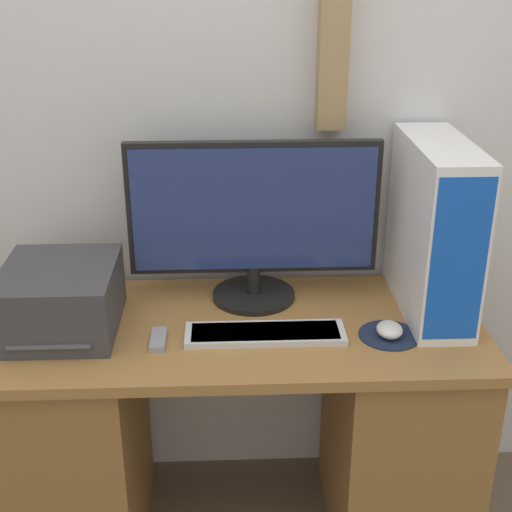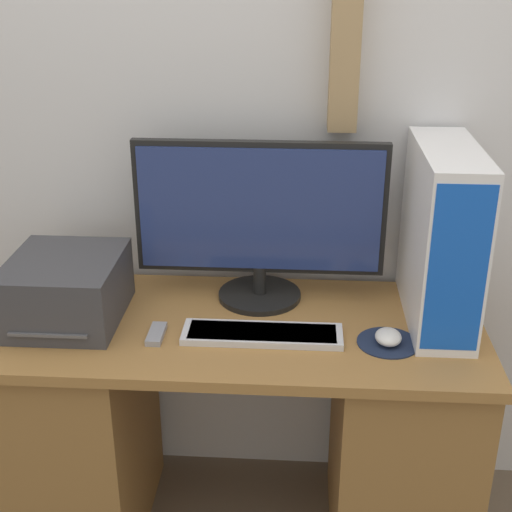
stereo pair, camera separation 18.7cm
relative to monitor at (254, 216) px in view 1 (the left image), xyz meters
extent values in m
cube|color=silver|center=(-0.06, 0.18, 0.36)|extent=(6.40, 0.05, 2.70)
cube|color=olive|center=(-0.06, -0.16, -0.27)|extent=(1.36, 0.59, 0.03)
cube|color=olive|center=(-0.54, -0.16, -0.64)|extent=(0.38, 0.54, 0.70)
cube|color=olive|center=(0.42, -0.16, -0.64)|extent=(0.38, 0.54, 0.70)
cylinder|color=black|center=(0.00, 0.00, -0.25)|extent=(0.24, 0.24, 0.02)
cylinder|color=black|center=(0.00, 0.00, -0.20)|extent=(0.04, 0.04, 0.08)
cube|color=black|center=(0.00, 0.01, 0.02)|extent=(0.71, 0.03, 0.38)
cube|color=navy|center=(0.00, -0.01, 0.02)|extent=(0.68, 0.01, 0.35)
cube|color=silver|center=(0.02, -0.23, -0.24)|extent=(0.42, 0.12, 0.02)
cube|color=white|center=(0.02, -0.23, -0.24)|extent=(0.39, 0.10, 0.01)
cylinder|color=#19233D|center=(0.35, -0.24, -0.25)|extent=(0.16, 0.16, 0.00)
ellipsoid|color=silver|center=(0.35, -0.25, -0.23)|extent=(0.07, 0.08, 0.04)
cube|color=white|center=(0.49, -0.08, -0.01)|extent=(0.16, 0.45, 0.48)
cube|color=blue|center=(0.49, -0.30, -0.01)|extent=(0.14, 0.01, 0.43)
cube|color=#38383D|center=(-0.52, -0.16, -0.17)|extent=(0.30, 0.33, 0.18)
cube|color=#515156|center=(-0.52, -0.26, -0.21)|extent=(0.21, 0.15, 0.01)
cube|color=gray|center=(-0.26, -0.25, -0.25)|extent=(0.04, 0.11, 0.02)
camera|label=1|loc=(-0.07, -1.88, 0.70)|focal=50.00mm
camera|label=2|loc=(0.11, -1.87, 0.70)|focal=50.00mm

